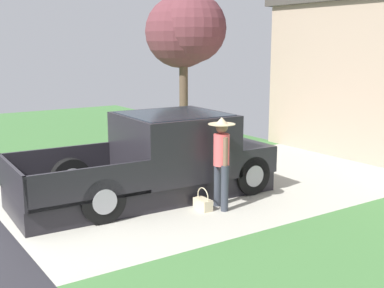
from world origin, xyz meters
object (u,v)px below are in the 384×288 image
at_px(pickup_truck, 165,159).
at_px(handbag, 203,203).
at_px(person_with_hat, 221,156).
at_px(front_yard_tree, 184,30).

relative_size(pickup_truck, handbag, 12.13).
bearing_deg(person_with_hat, front_yard_tree, -14.18).
bearing_deg(pickup_truck, front_yard_tree, 145.82).
distance_m(person_with_hat, front_yard_tree, 7.78).
bearing_deg(front_yard_tree, person_with_hat, -27.86).
bearing_deg(handbag, person_with_hat, 71.56).
height_order(person_with_hat, front_yard_tree, front_yard_tree).
distance_m(pickup_truck, handbag, 1.36).
bearing_deg(front_yard_tree, handbag, -30.53).
relative_size(person_with_hat, front_yard_tree, 0.37).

